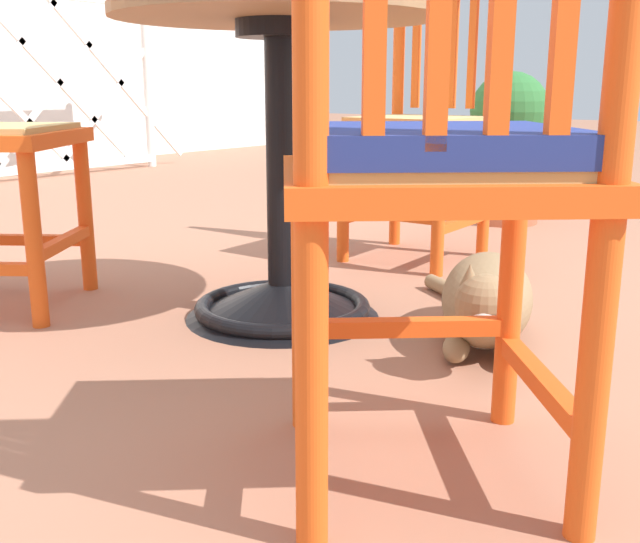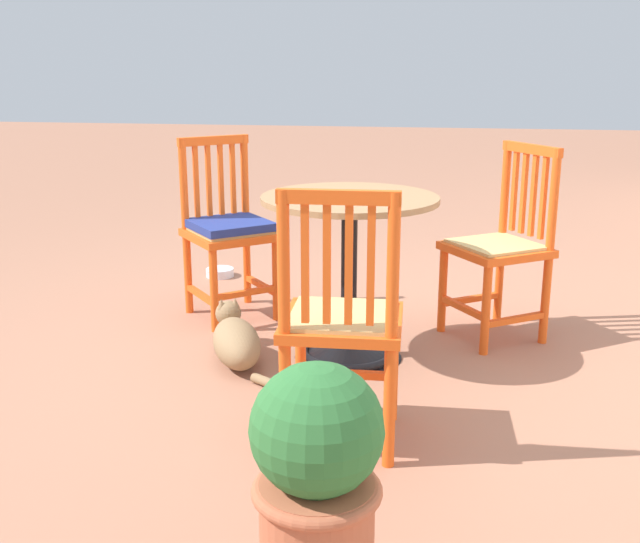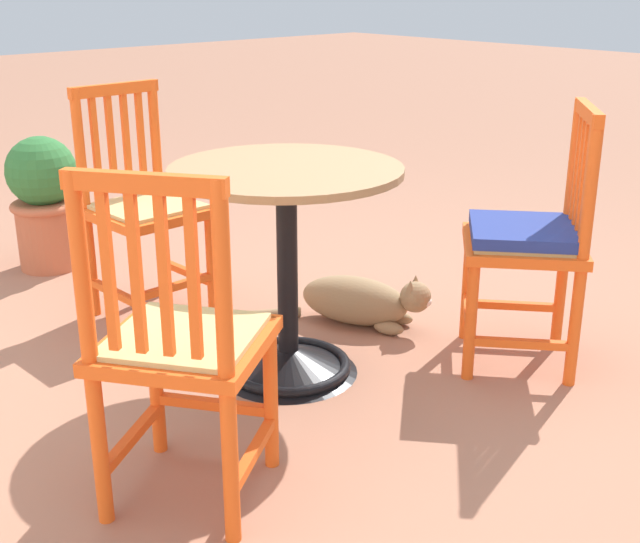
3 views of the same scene
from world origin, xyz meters
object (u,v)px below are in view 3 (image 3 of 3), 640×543
at_px(orange_chair_facing_out, 143,210).
at_px(tabby_cat, 363,302).
at_px(cafe_table, 288,296).
at_px(orange_chair_by_planter, 530,241).
at_px(orange_chair_near_fence, 181,349).
at_px(terracotta_planter, 44,199).

xyz_separation_m(orange_chair_facing_out, tabby_cat, (-0.67, -0.56, -0.34)).
relative_size(cafe_table, orange_chair_by_planter, 0.83).
xyz_separation_m(cafe_table, orange_chair_near_fence, (-0.38, 0.67, 0.15)).
bearing_deg(cafe_table, orange_chair_near_fence, 119.73).
relative_size(orange_chair_near_fence, orange_chair_facing_out, 1.00).
bearing_deg(orange_chair_by_planter, tabby_cat, 17.56).
bearing_deg(cafe_table, orange_chair_by_planter, -125.63).
bearing_deg(terracotta_planter, orange_chair_by_planter, -159.04).
distance_m(orange_chair_near_fence, terracotta_planter, 2.05).
bearing_deg(tabby_cat, orange_chair_near_fence, 113.47).
xyz_separation_m(cafe_table, tabby_cat, (0.12, -0.49, -0.19)).
bearing_deg(terracotta_planter, tabby_cat, -157.69).
relative_size(orange_chair_facing_out, tabby_cat, 1.48).
distance_m(orange_chair_near_fence, orange_chair_by_planter, 1.35).
relative_size(cafe_table, orange_chair_facing_out, 0.83).
relative_size(orange_chair_facing_out, terracotta_planter, 1.47).
relative_size(tabby_cat, terracotta_planter, 1.00).
relative_size(orange_chair_by_planter, terracotta_planter, 1.47).
distance_m(cafe_table, orange_chair_by_planter, 0.85).
height_order(orange_chair_near_fence, orange_chair_facing_out, same).
xyz_separation_m(orange_chair_near_fence, orange_chair_facing_out, (1.17, -0.60, 0.00)).
height_order(orange_chair_near_fence, terracotta_planter, orange_chair_near_fence).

